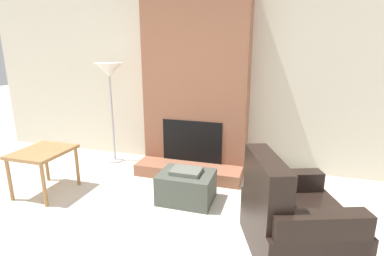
{
  "coord_description": "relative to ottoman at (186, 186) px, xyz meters",
  "views": [
    {
      "loc": [
        1.2,
        -1.5,
        1.78
      ],
      "look_at": [
        0.0,
        2.47,
        0.67
      ],
      "focal_mm": 28.0,
      "sensor_mm": 36.0,
      "label": 1
    }
  ],
  "objects": [
    {
      "name": "side_table",
      "position": [
        -1.77,
        -0.3,
        0.3
      ],
      "size": [
        0.58,
        0.67,
        0.57
      ],
      "color": "#9E7042",
      "rests_on": "ground_plane"
    },
    {
      "name": "armchair",
      "position": [
        1.16,
        -0.62,
        0.1
      ],
      "size": [
        1.09,
        1.15,
        0.91
      ],
      "rotation": [
        0.0,
        0.0,
        1.92
      ],
      "color": "black",
      "rests_on": "ground_plane"
    },
    {
      "name": "wall_back",
      "position": [
        -0.19,
        1.31,
        1.11
      ],
      "size": [
        7.48,
        0.06,
        2.6
      ],
      "primitive_type": "cube",
      "color": "beige",
      "rests_on": "ground_plane"
    },
    {
      "name": "ottoman",
      "position": [
        0.0,
        0.0,
        0.0
      ],
      "size": [
        0.64,
        0.49,
        0.41
      ],
      "color": "#474C42",
      "rests_on": "ground_plane"
    },
    {
      "name": "floor_lamp_left",
      "position": [
        -1.53,
        0.94,
        1.21
      ],
      "size": [
        0.43,
        0.43,
        1.57
      ],
      "color": "#ADADB2",
      "rests_on": "ground_plane"
    },
    {
      "name": "fireplace",
      "position": [
        -0.19,
        1.05,
        1.04
      ],
      "size": [
        1.51,
        0.82,
        2.6
      ],
      "color": "#935B42",
      "rests_on": "ground_plane"
    }
  ]
}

